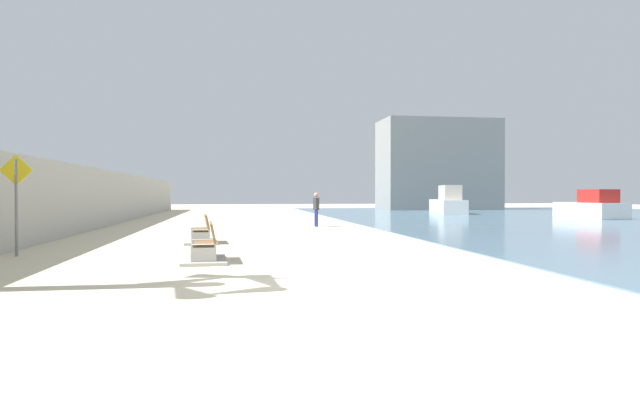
% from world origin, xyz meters
% --- Properties ---
extents(ground_plane, '(120.00, 120.00, 0.00)m').
position_xyz_m(ground_plane, '(0.00, 18.00, 0.00)').
color(ground_plane, beige).
extents(seawall, '(0.80, 64.00, 2.91)m').
position_xyz_m(seawall, '(-7.50, 18.00, 1.45)').
color(seawall, '#ADAAA3').
rests_on(seawall, ground).
extents(bench_near, '(1.20, 2.15, 0.98)m').
position_xyz_m(bench_near, '(-1.45, 3.88, 0.23)').
color(bench_near, '#ADAAA3').
rests_on(bench_near, ground).
extents(bench_far, '(1.26, 2.18, 0.98)m').
position_xyz_m(bench_far, '(-1.84, 9.30, 0.23)').
color(bench_far, '#ADAAA3').
rests_on(bench_far, ground).
extents(person_walking, '(0.29, 0.50, 1.75)m').
position_xyz_m(person_walking, '(3.50, 18.02, 1.03)').
color(person_walking, navy).
rests_on(person_walking, ground).
extents(boat_distant, '(2.78, 4.93, 1.93)m').
position_xyz_m(boat_distant, '(23.05, 23.85, 0.76)').
color(boat_distant, white).
rests_on(boat_distant, water_bay).
extents(boat_outer, '(3.34, 7.66, 2.33)m').
position_xyz_m(boat_outer, '(16.91, 33.84, 0.89)').
color(boat_outer, white).
rests_on(boat_outer, water_bay).
extents(pedestrian_sign, '(0.85, 0.08, 2.76)m').
position_xyz_m(pedestrian_sign, '(-6.55, 5.80, 1.72)').
color(pedestrian_sign, slate).
rests_on(pedestrian_sign, ground).
extents(harbor_building, '(12.00, 6.00, 9.36)m').
position_xyz_m(harbor_building, '(20.62, 46.00, 4.68)').
color(harbor_building, gray).
rests_on(harbor_building, ground).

